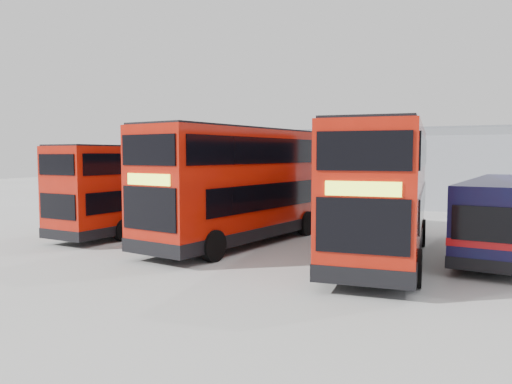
# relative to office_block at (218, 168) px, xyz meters

# --- Properties ---
(ground_plane) EXTENTS (120.00, 120.00, 0.00)m
(ground_plane) POSITION_rel_office_block_xyz_m (14.00, -17.99, -2.58)
(ground_plane) COLOR #A9A9A3
(ground_plane) RESTS_ON ground
(office_block) EXTENTS (12.30, 8.32, 5.12)m
(office_block) POSITION_rel_office_block_xyz_m (0.00, 0.00, 0.00)
(office_block) COLOR #224A8A
(office_block) RESTS_ON ground
(maintenance_shed) EXTENTS (30.50, 12.00, 5.89)m
(maintenance_shed) POSITION_rel_office_block_xyz_m (22.00, 2.01, 0.02)
(maintenance_shed) COLOR #969BA3
(maintenance_shed) RESTS_ON ground
(double_decker_left) EXTENTS (2.98, 10.00, 4.18)m
(double_decker_left) POSITION_rel_office_block_xyz_m (6.95, -19.27, -0.50)
(double_decker_left) COLOR #AB1709
(double_decker_left) RESTS_ON ground
(double_decker_centre) EXTENTS (4.35, 11.76, 4.87)m
(double_decker_centre) POSITION_rel_office_block_xyz_m (12.88, -19.59, -0.16)
(double_decker_centre) COLOR #AB1709
(double_decker_centre) RESTS_ON ground
(double_decker_right) EXTENTS (3.98, 11.56, 4.80)m
(double_decker_right) POSITION_rel_office_block_xyz_m (18.81, -20.36, -0.19)
(double_decker_right) COLOR #AB1709
(double_decker_right) RESTS_ON ground
(single_decker_blue) EXTENTS (3.26, 10.60, 2.83)m
(single_decker_blue) POSITION_rel_office_block_xyz_m (22.81, -17.54, -1.17)
(single_decker_blue) COLOR #0C0E37
(single_decker_blue) RESTS_ON ground
(panel_van) EXTENTS (3.14, 5.10, 2.09)m
(panel_van) POSITION_rel_office_block_xyz_m (-0.27, -4.39, -1.41)
(panel_van) COLOR silver
(panel_van) RESTS_ON ground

